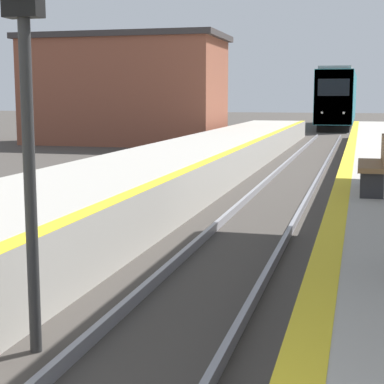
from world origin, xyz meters
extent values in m
cube|color=black|center=(0.00, 54.32, 0.28)|extent=(2.28, 17.87, 0.55)
cube|color=teal|center=(0.00, 54.32, 2.49)|extent=(2.68, 19.86, 3.88)
cube|color=yellow|center=(0.00, 44.47, 2.49)|extent=(2.63, 0.16, 3.80)
cube|color=black|center=(0.00, 44.41, 3.17)|extent=(2.14, 0.06, 1.16)
cube|color=gray|center=(0.00, 54.32, 4.55)|extent=(2.28, 18.87, 0.24)
sphere|color=white|center=(-0.74, 44.41, 1.42)|extent=(0.18, 0.18, 0.18)
sphere|color=white|center=(0.74, 44.41, 1.42)|extent=(0.18, 0.18, 0.18)
cylinder|color=#2D2D2D|center=(-1.19, 4.27, 1.66)|extent=(0.12, 0.12, 3.31)
cube|color=brown|center=(2.13, 9.47, 1.46)|extent=(0.44, 1.67, 0.08)
cube|color=#262628|center=(2.13, 8.81, 1.22)|extent=(0.35, 0.08, 0.40)
cube|color=#262628|center=(2.13, 10.14, 1.22)|extent=(0.35, 0.08, 0.40)
cube|color=brown|center=(-10.52, 31.75, 2.76)|extent=(10.28, 5.31, 5.52)
cube|color=#383333|center=(-10.52, 31.75, 5.67)|extent=(10.79, 5.57, 0.30)
camera|label=1|loc=(1.93, -1.35, 2.58)|focal=60.00mm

